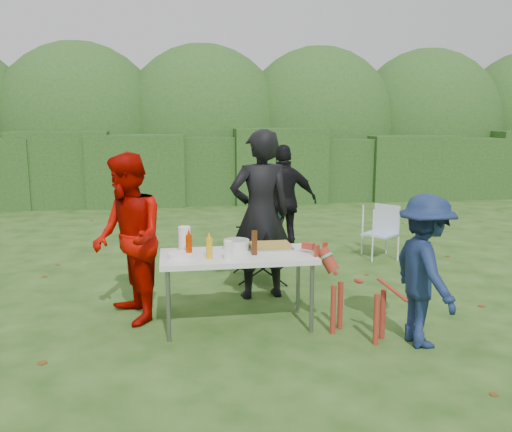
{
  "coord_description": "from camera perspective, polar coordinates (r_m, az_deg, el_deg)",
  "views": [
    {
      "loc": [
        -0.93,
        -5.19,
        2.05
      ],
      "look_at": [
        -0.02,
        0.52,
        1.0
      ],
      "focal_mm": 38.0,
      "sensor_mm": 36.0,
      "label": 1
    }
  ],
  "objects": [
    {
      "name": "ground",
      "position": [
        5.65,
        1.02,
        -10.96
      ],
      "size": [
        80.0,
        80.0,
        0.0
      ],
      "primitive_type": "plane",
      "color": "#1E4211"
    },
    {
      "name": "hedge_row",
      "position": [
        13.27,
        -5.04,
        5.1
      ],
      "size": [
        22.0,
        1.4,
        1.7
      ],
      "primitive_type": "cube",
      "color": "#23471C",
      "rests_on": "ground"
    },
    {
      "name": "shrub_backdrop",
      "position": [
        14.82,
        -5.53,
        8.54
      ],
      "size": [
        20.0,
        2.6,
        3.2
      ],
      "primitive_type": "ellipsoid",
      "color": "#3D6628",
      "rests_on": "ground"
    },
    {
      "name": "folding_table",
      "position": [
        5.32,
        -1.95,
        -4.57
      ],
      "size": [
        1.5,
        0.7,
        0.74
      ],
      "color": "silver",
      "rests_on": "ground"
    },
    {
      "name": "person_cook",
      "position": [
        6.14,
        0.47,
        0.12
      ],
      "size": [
        0.75,
        0.54,
        1.93
      ],
      "primitive_type": "imported",
      "rotation": [
        0.0,
        0.0,
        3.26
      ],
      "color": "black",
      "rests_on": "ground"
    },
    {
      "name": "person_red_jacket",
      "position": [
        5.57,
        -13.31,
        -2.32
      ],
      "size": [
        0.89,
        1.0,
        1.72
      ],
      "primitive_type": "imported",
      "rotation": [
        0.0,
        0.0,
        -1.24
      ],
      "color": "#A20700",
      "rests_on": "ground"
    },
    {
      "name": "person_black_puffy",
      "position": [
        8.0,
        2.97,
        1.55
      ],
      "size": [
        0.98,
        0.42,
        1.67
      ],
      "primitive_type": "imported",
      "rotation": [
        0.0,
        0.0,
        3.13
      ],
      "color": "black",
      "rests_on": "ground"
    },
    {
      "name": "child",
      "position": [
        5.12,
        17.34,
        -5.52
      ],
      "size": [
        0.55,
        0.92,
        1.39
      ],
      "primitive_type": "imported",
      "rotation": [
        0.0,
        0.0,
        1.61
      ],
      "color": "#152349",
      "rests_on": "ground"
    },
    {
      "name": "dog",
      "position": [
        5.23,
        10.71,
        -8.1
      ],
      "size": [
        0.87,
        0.86,
        0.83
      ],
      "primitive_type": null,
      "rotation": [
        0.0,
        0.0,
        2.38
      ],
      "color": "maroon",
      "rests_on": "ground"
    },
    {
      "name": "camping_chair",
      "position": [
        6.87,
        0.36,
        -2.7
      ],
      "size": [
        0.76,
        0.76,
        1.01
      ],
      "primitive_type": null,
      "rotation": [
        0.0,
        0.0,
        2.91
      ],
      "color": "black",
      "rests_on": "ground"
    },
    {
      "name": "lawn_chair",
      "position": [
        8.2,
        12.94,
        -1.62
      ],
      "size": [
        0.65,
        0.65,
        0.78
      ],
      "primitive_type": null,
      "rotation": [
        0.0,
        0.0,
        3.84
      ],
      "color": "#3B6EB0",
      "rests_on": "ground"
    },
    {
      "name": "food_tray",
      "position": [
        5.51,
        1.48,
        -3.35
      ],
      "size": [
        0.45,
        0.3,
        0.02
      ],
      "primitive_type": "cube",
      "color": "#B7B7BA",
      "rests_on": "folding_table"
    },
    {
      "name": "focaccia_bread",
      "position": [
        5.5,
        1.48,
        -3.07
      ],
      "size": [
        0.4,
        0.26,
        0.04
      ],
      "primitive_type": "cube",
      "color": "#A58434",
      "rests_on": "food_tray"
    },
    {
      "name": "mustard_bottle",
      "position": [
        5.12,
        -4.94,
        -3.4
      ],
      "size": [
        0.06,
        0.06,
        0.2
      ],
      "primitive_type": "cylinder",
      "color": "gold",
      "rests_on": "folding_table"
    },
    {
      "name": "ketchup_bottle",
      "position": [
        5.18,
        -7.07,
        -3.19
      ],
      "size": [
        0.06,
        0.06,
        0.22
      ],
      "primitive_type": "cylinder",
      "color": "#A62600",
      "rests_on": "folding_table"
    },
    {
      "name": "beer_bottle",
      "position": [
        5.24,
        -0.17,
        -2.82
      ],
      "size": [
        0.06,
        0.06,
        0.24
      ],
      "primitive_type": "cylinder",
      "color": "#47230F",
      "rests_on": "folding_table"
    },
    {
      "name": "paper_towel_roll",
      "position": [
        5.37,
        -7.53,
        -2.48
      ],
      "size": [
        0.12,
        0.12,
        0.26
      ],
      "primitive_type": "cylinder",
      "color": "white",
      "rests_on": "folding_table"
    },
    {
      "name": "cup_stack",
      "position": [
        5.07,
        -2.93,
        -3.64
      ],
      "size": [
        0.08,
        0.08,
        0.18
      ],
      "primitive_type": "cylinder",
      "color": "white",
      "rests_on": "folding_table"
    },
    {
      "name": "pasta_bowl",
      "position": [
        5.47,
        -2.07,
        -3.02
      ],
      "size": [
        0.26,
        0.26,
        0.1
      ],
      "primitive_type": "cylinder",
      "color": "silver",
      "rests_on": "folding_table"
    },
    {
      "name": "plate_stack",
      "position": [
        5.19,
        -7.96,
        -4.13
      ],
      "size": [
        0.24,
        0.24,
        0.05
      ],
      "primitive_type": "cylinder",
      "color": "white",
      "rests_on": "folding_table"
    }
  ]
}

